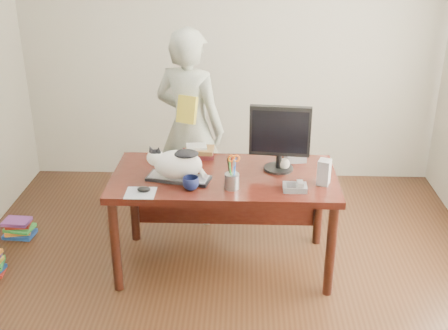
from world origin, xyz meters
The scene contains 17 objects.
room centered at (0.00, 0.00, 1.35)m, with size 4.50×4.50×4.50m.
desk centered at (0.00, 0.68, 0.60)m, with size 1.60×0.80×0.75m.
keyboard centered at (-0.32, 0.51, 0.76)m, with size 0.47×0.26×0.03m.
cat centered at (-0.33, 0.51, 0.88)m, with size 0.44×0.27×0.25m.
monitor centered at (0.39, 0.69, 1.03)m, with size 0.43×0.23×0.49m.
pen_cup centered at (0.06, 0.39, 0.82)m, with size 0.11×0.11×0.25m.
mousepad centered at (-0.55, 0.29, 0.75)m, with size 0.20×0.18×0.00m.
mouse centered at (-0.53, 0.31, 0.77)m, with size 0.09×0.06×0.04m.
coffee_mug centered at (-0.22, 0.36, 0.79)m, with size 0.11×0.11×0.09m, color #0D1236.
phone centered at (0.49, 0.38, 0.77)m, with size 0.16×0.13×0.07m.
speaker centered at (0.69, 0.48, 0.84)m, with size 0.11×0.11×0.18m.
baseball centered at (0.43, 0.72, 0.79)m, with size 0.08×0.08×0.08m.
book_stack centered at (-0.21, 0.93, 0.79)m, with size 0.25×0.19×0.09m.
calculator centered at (0.52, 0.92, 0.78)m, with size 0.17×0.21×0.06m.
person centered at (-0.31, 1.34, 0.83)m, with size 0.61×0.40×1.67m, color beige.
held_book centered at (-0.31, 1.17, 1.05)m, with size 0.18×0.15×0.22m.
book_pile_b centered at (-1.72, 0.95, 0.07)m, with size 0.26×0.20×0.15m.
Camera 1 is at (0.14, -3.03, 2.43)m, focal length 45.00 mm.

